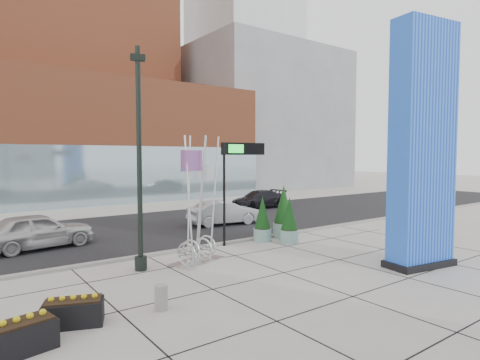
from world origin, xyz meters
TOP-DOWN VIEW (x-y plane):
  - ground at (0.00, 0.00)m, footprint 160.00×160.00m
  - street_asphalt at (0.00, 10.00)m, footprint 80.00×12.00m
  - curb_edge at (0.00, 4.00)m, footprint 80.00×0.30m
  - tower_podium at (1.00, 27.00)m, footprint 34.00×10.00m
  - tower_glass_front at (1.00, 22.20)m, footprint 34.00×0.60m
  - building_grey_parking at (26.00, 32.00)m, footprint 20.00×18.00m
  - building_pale_office at (36.00, 48.00)m, footprint 16.00×16.00m
  - blue_pylon at (5.70, -3.40)m, footprint 2.88×1.64m
  - lamp_post at (-2.98, 2.34)m, footprint 0.54×0.44m
  - public_art_sculpture at (-0.73, 2.10)m, footprint 2.43×1.78m
  - concrete_bollard at (-4.02, -1.58)m, footprint 0.35×0.35m
  - overhead_street_sign at (2.50, 3.80)m, footprint 2.25×0.46m
  - round_planter_east at (4.60, 2.55)m, footprint 0.88×0.88m
  - round_planter_mid at (5.20, 3.60)m, footprint 1.07×1.07m
  - round_planter_west at (3.80, 3.60)m, footprint 0.88×0.88m
  - box_planter_north at (-7.50, -2.00)m, footprint 1.59×1.01m
  - box_planter_south at (-6.18, -1.20)m, footprint 1.56×1.16m
  - car_white_west at (-5.39, 8.20)m, footprint 4.97×2.59m
  - car_silver_mid at (4.86, 8.50)m, footprint 4.57×2.19m
  - car_dark_east at (11.21, 13.12)m, footprint 4.92×2.23m

SIDE VIEW (x-z plane):
  - ground at x=0.00m, z-range 0.00..0.00m
  - street_asphalt at x=0.00m, z-range 0.00..0.02m
  - curb_edge at x=0.00m, z-range 0.00..0.12m
  - concrete_bollard at x=-4.02m, z-range 0.00..0.69m
  - box_planter_south at x=-6.18m, z-range -0.03..0.74m
  - box_planter_north at x=-7.50m, z-range -0.03..0.78m
  - car_dark_east at x=11.21m, z-range 0.00..1.40m
  - car_silver_mid at x=4.86m, z-range 0.00..1.45m
  - car_white_west at x=-5.39m, z-range 0.00..1.62m
  - round_planter_west at x=3.80m, z-range -0.06..2.13m
  - round_planter_east at x=4.60m, z-range -0.06..2.14m
  - round_planter_mid at x=5.20m, z-range -0.07..2.61m
  - public_art_sculpture at x=-0.73m, z-range -1.18..3.79m
  - tower_glass_front at x=1.00m, z-range 0.00..5.00m
  - lamp_post at x=-2.98m, z-range -0.73..7.30m
  - overhead_street_sign at x=2.50m, z-range 1.71..6.48m
  - blue_pylon at x=5.70m, z-range -0.15..8.92m
  - tower_podium at x=1.00m, z-range 0.00..11.00m
  - building_grey_parking at x=26.00m, z-range 0.00..18.00m
  - building_pale_office at x=36.00m, z-range 0.00..55.00m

